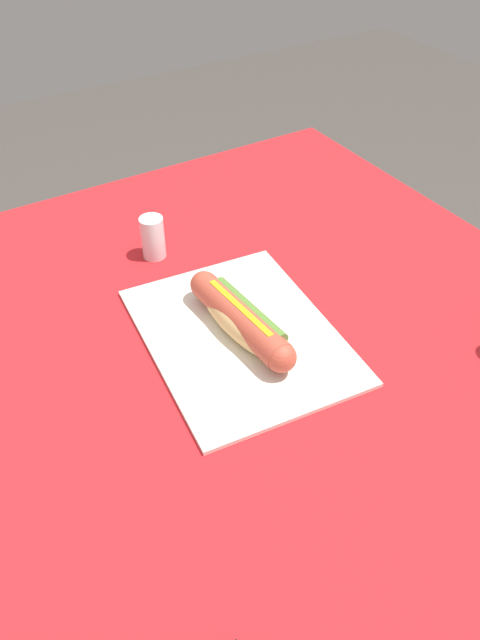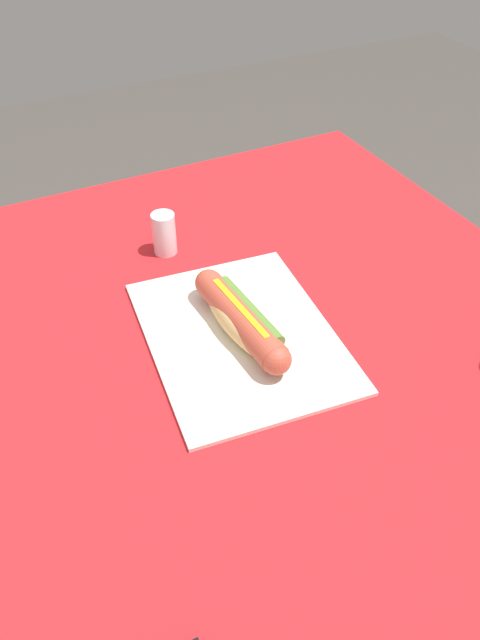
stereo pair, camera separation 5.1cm
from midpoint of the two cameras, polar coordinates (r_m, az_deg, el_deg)
The scene contains 5 objects.
ground_plane at distance 1.41m, azimuth 1.11°, elevation -27.20°, with size 6.00×6.00×0.00m, color #47423D.
dining_table at distance 0.86m, azimuth 1.65°, elevation -11.50°, with size 1.09×1.01×0.76m.
paper_wrapper at distance 0.81m, azimuth 1.79°, elevation -1.49°, with size 0.31×0.24×0.01m, color silver.
hot_dog at distance 0.79m, azimuth 1.89°, elevation 0.02°, with size 0.21×0.06×0.05m.
salt_shaker at distance 0.95m, azimuth -5.51°, elevation 7.93°, with size 0.04×0.04×0.07m, color silver.
Camera 2 is at (0.47, -0.23, 1.32)m, focal length 34.59 mm.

